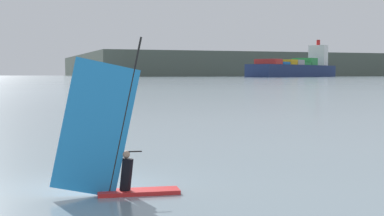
{
  "coord_description": "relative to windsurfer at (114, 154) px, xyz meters",
  "views": [
    {
      "loc": [
        1.99,
        -16.99,
        3.5
      ],
      "look_at": [
        4.1,
        9.49,
        1.82
      ],
      "focal_mm": 51.07,
      "sensor_mm": 36.0,
      "label": 1
    }
  ],
  "objects": [
    {
      "name": "ground_plane",
      "position": [
        -0.99,
        1.32,
        -1.19
      ],
      "size": [
        4000.0,
        4000.0,
        0.0
      ],
      "primitive_type": "plane",
      "color": "gray"
    },
    {
      "name": "windsurfer",
      "position": [
        0.0,
        0.0,
        0.0
      ],
      "size": [
        3.72,
        0.99,
        4.63
      ],
      "rotation": [
        0.0,
        0.0,
        0.12
      ],
      "color": "red",
      "rests_on": "ground_plane"
    },
    {
      "name": "cargo_ship",
      "position": [
        155.02,
        549.11,
        7.68
      ],
      "size": [
        122.06,
        130.16,
        41.49
      ],
      "rotation": [
        0.0,
        0.0,
        3.97
      ],
      "color": "navy",
      "rests_on": "ground_plane"
    },
    {
      "name": "distant_headland",
      "position": [
        243.98,
        910.38,
        14.64
      ],
      "size": [
        800.77,
        584.72,
        31.65
      ],
      "primitive_type": "cube",
      "rotation": [
        0.0,
        0.0,
        0.26
      ],
      "color": "#4C564C",
      "rests_on": "ground_plane"
    }
  ]
}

